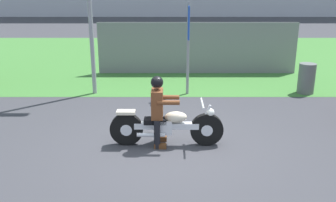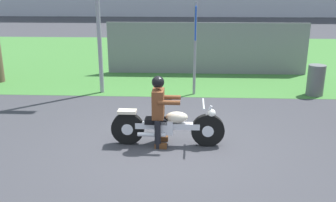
# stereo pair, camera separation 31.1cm
# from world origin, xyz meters

# --- Properties ---
(ground) EXTENTS (120.00, 120.00, 0.00)m
(ground) POSITION_xyz_m (0.00, 0.00, 0.00)
(ground) COLOR #38383D
(grass_verge) EXTENTS (60.00, 12.00, 0.01)m
(grass_verge) POSITION_xyz_m (0.00, 9.43, 0.00)
(grass_verge) COLOR #3D7533
(grass_verge) RESTS_ON ground
(motorcycle_lead) EXTENTS (2.24, 0.66, 0.88)m
(motorcycle_lead) POSITION_xyz_m (-0.02, 0.18, 0.40)
(motorcycle_lead) COLOR black
(motorcycle_lead) RESTS_ON ground
(rider_lead) EXTENTS (0.55, 0.48, 1.41)m
(rider_lead) POSITION_xyz_m (-0.19, 0.19, 0.82)
(rider_lead) COLOR black
(rider_lead) RESTS_ON ground
(trash_can) EXTENTS (0.48, 0.48, 0.88)m
(trash_can) POSITION_xyz_m (4.03, 3.84, 0.44)
(trash_can) COLOR #595E5B
(trash_can) RESTS_ON ground
(sign_banner) EXTENTS (0.08, 0.60, 2.60)m
(sign_banner) POSITION_xyz_m (0.56, 3.76, 1.72)
(sign_banner) COLOR gray
(sign_banner) RESTS_ON ground
(fence_segment) EXTENTS (7.00, 0.06, 1.80)m
(fence_segment) POSITION_xyz_m (1.03, 6.38, 0.90)
(fence_segment) COLOR slate
(fence_segment) RESTS_ON ground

